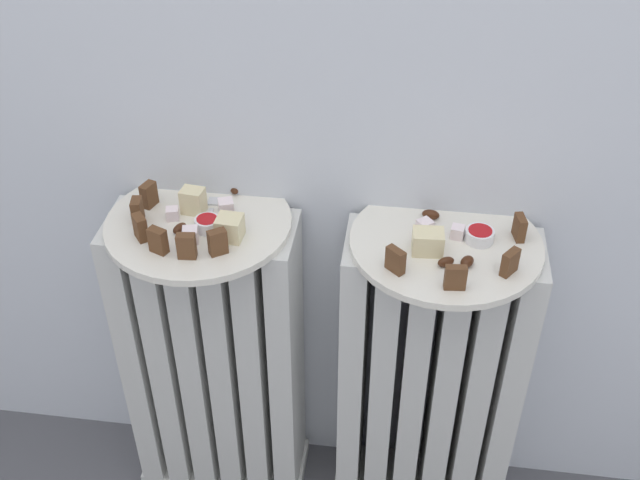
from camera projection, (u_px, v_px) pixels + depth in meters
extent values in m
cube|color=silver|center=(227.00, 462.00, 1.64)|extent=(0.33, 0.14, 0.03)
cube|color=silver|center=(144.00, 350.00, 1.46)|extent=(0.04, 0.14, 0.61)
cube|color=silver|center=(172.00, 353.00, 1.45)|extent=(0.04, 0.14, 0.61)
cube|color=silver|center=(200.00, 355.00, 1.45)|extent=(0.04, 0.14, 0.61)
cube|color=silver|center=(229.00, 358.00, 1.44)|extent=(0.04, 0.14, 0.61)
cube|color=silver|center=(258.00, 361.00, 1.44)|extent=(0.04, 0.14, 0.61)
cube|color=silver|center=(287.00, 364.00, 1.43)|extent=(0.04, 0.14, 0.61)
cube|color=silver|center=(353.00, 371.00, 1.42)|extent=(0.04, 0.14, 0.61)
cube|color=silver|center=(383.00, 374.00, 1.41)|extent=(0.04, 0.14, 0.61)
cube|color=silver|center=(413.00, 377.00, 1.40)|extent=(0.04, 0.14, 0.61)
cube|color=silver|center=(444.00, 380.00, 1.40)|extent=(0.04, 0.14, 0.61)
cube|color=silver|center=(475.00, 383.00, 1.39)|extent=(0.04, 0.14, 0.61)
cube|color=silver|center=(506.00, 386.00, 1.39)|extent=(0.04, 0.14, 0.61)
cylinder|color=silver|center=(199.00, 223.00, 1.25)|extent=(0.31, 0.31, 0.01)
cylinder|color=silver|center=(446.00, 243.00, 1.21)|extent=(0.31, 0.31, 0.01)
cube|color=#56351E|center=(149.00, 195.00, 1.27)|extent=(0.02, 0.03, 0.04)
cube|color=#56351E|center=(137.00, 211.00, 1.24)|extent=(0.02, 0.03, 0.04)
cube|color=#56351E|center=(140.00, 228.00, 1.20)|extent=(0.03, 0.03, 0.04)
cube|color=#56351E|center=(158.00, 241.00, 1.17)|extent=(0.03, 0.03, 0.04)
cube|color=#56351E|center=(186.00, 246.00, 1.16)|extent=(0.03, 0.02, 0.04)
cube|color=#56351E|center=(218.00, 242.00, 1.17)|extent=(0.03, 0.03, 0.04)
cube|color=beige|center=(193.00, 201.00, 1.26)|extent=(0.04, 0.03, 0.04)
cube|color=beige|center=(230.00, 228.00, 1.20)|extent=(0.04, 0.04, 0.04)
cube|color=white|center=(172.00, 214.00, 1.25)|extent=(0.02, 0.02, 0.02)
cube|color=white|center=(190.00, 235.00, 1.20)|extent=(0.03, 0.03, 0.02)
cube|color=white|center=(226.00, 207.00, 1.26)|extent=(0.03, 0.03, 0.02)
ellipsoid|color=#3D1E0F|center=(234.00, 189.00, 1.31)|extent=(0.02, 0.03, 0.01)
ellipsoid|color=#3D1E0F|center=(234.00, 218.00, 1.24)|extent=(0.02, 0.03, 0.02)
ellipsoid|color=#3D1E0F|center=(180.00, 228.00, 1.22)|extent=(0.03, 0.03, 0.01)
cylinder|color=white|center=(207.00, 224.00, 1.23)|extent=(0.04, 0.04, 0.02)
cylinder|color=#B21419|center=(207.00, 221.00, 1.22)|extent=(0.03, 0.03, 0.01)
cube|color=#56351E|center=(395.00, 260.00, 1.14)|extent=(0.03, 0.03, 0.04)
cube|color=#56351E|center=(455.00, 278.00, 1.10)|extent=(0.03, 0.02, 0.04)
cube|color=#56351E|center=(510.00, 262.00, 1.13)|extent=(0.03, 0.03, 0.04)
cube|color=#56351E|center=(520.00, 228.00, 1.20)|extent=(0.02, 0.03, 0.04)
cube|color=beige|center=(428.00, 242.00, 1.17)|extent=(0.05, 0.04, 0.04)
cube|color=white|center=(458.00, 232.00, 1.21)|extent=(0.02, 0.02, 0.02)
cube|color=white|center=(425.00, 227.00, 1.22)|extent=(0.03, 0.03, 0.02)
ellipsoid|color=#3D1E0F|center=(431.00, 215.00, 1.25)|extent=(0.03, 0.02, 0.02)
ellipsoid|color=#3D1E0F|center=(467.00, 262.00, 1.15)|extent=(0.03, 0.03, 0.02)
ellipsoid|color=#3D1E0F|center=(446.00, 262.00, 1.15)|extent=(0.03, 0.03, 0.02)
cylinder|color=white|center=(480.00, 236.00, 1.20)|extent=(0.05, 0.05, 0.02)
cylinder|color=#B21419|center=(480.00, 233.00, 1.20)|extent=(0.04, 0.04, 0.01)
cube|color=silver|center=(208.00, 222.00, 1.25)|extent=(0.01, 0.07, 0.00)
cube|color=silver|center=(214.00, 201.00, 1.29)|extent=(0.02, 0.02, 0.00)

